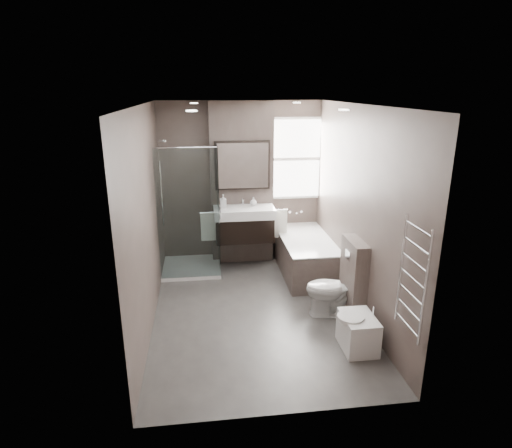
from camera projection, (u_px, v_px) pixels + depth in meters
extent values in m
cube|color=#44413E|center=(256.00, 311.00, 5.62)|extent=(2.65, 3.85, 0.05)
cube|color=silver|center=(255.00, 102.00, 4.81)|extent=(2.65, 3.85, 0.05)
cube|color=brown|center=(241.00, 182.00, 7.04)|extent=(2.65, 0.05, 2.60)
cube|color=brown|center=(286.00, 283.00, 3.40)|extent=(2.65, 0.05, 2.60)
cube|color=brown|center=(145.00, 219.00, 5.06)|extent=(0.05, 3.85, 2.60)
cube|color=brown|center=(360.00, 211.00, 5.38)|extent=(0.05, 3.85, 2.60)
cube|color=#534741|center=(242.00, 184.00, 6.89)|extent=(1.00, 0.25, 2.60)
cube|color=black|center=(244.00, 228.00, 6.76)|extent=(0.90, 0.45, 0.38)
cube|color=white|center=(244.00, 212.00, 6.68)|extent=(0.95, 0.47, 0.15)
cylinder|color=silver|center=(243.00, 201.00, 6.80)|extent=(0.03, 0.03, 0.12)
cylinder|color=silver|center=(243.00, 199.00, 6.72)|extent=(0.02, 0.12, 0.02)
cube|color=black|center=(242.00, 165.00, 6.65)|extent=(0.86, 0.06, 0.76)
cube|color=white|center=(243.00, 166.00, 6.61)|extent=(0.80, 0.02, 0.70)
cube|color=silver|center=(209.00, 227.00, 6.65)|extent=(0.24, 0.06, 0.44)
cube|color=silver|center=(279.00, 224.00, 6.79)|extent=(0.24, 0.06, 0.44)
cube|color=white|center=(192.00, 267.00, 6.87)|extent=(0.90, 0.90, 0.06)
cube|color=white|center=(188.00, 215.00, 6.15)|extent=(0.88, 0.01, 1.94)
cube|color=white|center=(218.00, 206.00, 6.62)|extent=(0.01, 0.88, 1.94)
cylinder|color=silver|center=(161.00, 194.00, 6.45)|extent=(0.02, 0.02, 1.00)
cube|color=#534741|center=(305.00, 256.00, 6.68)|extent=(0.75, 1.60, 0.55)
cube|color=white|center=(306.00, 239.00, 6.60)|extent=(0.75, 1.60, 0.03)
cube|color=white|center=(306.00, 243.00, 6.62)|extent=(0.61, 1.42, 0.12)
cube|color=white|center=(296.00, 159.00, 6.99)|extent=(0.98, 0.04, 1.33)
cube|color=white|center=(296.00, 159.00, 6.97)|extent=(0.90, 0.01, 1.25)
cube|color=white|center=(296.00, 159.00, 6.96)|extent=(0.90, 0.01, 0.05)
imported|color=white|center=(334.00, 289.00, 5.40)|extent=(0.75, 0.50, 0.71)
cube|color=#534741|center=(353.00, 278.00, 5.37)|extent=(0.18, 0.55, 1.00)
cube|color=silver|center=(348.00, 255.00, 5.26)|extent=(0.01, 0.16, 0.11)
cube|color=white|center=(358.00, 332.00, 4.74)|extent=(0.35, 0.49, 0.39)
cylinder|color=white|center=(351.00, 318.00, 4.67)|extent=(0.29, 0.29, 0.05)
cylinder|color=silver|center=(374.00, 310.00, 4.68)|extent=(0.02, 0.02, 0.10)
cylinder|color=silver|center=(425.00, 289.00, 3.70)|extent=(0.03, 0.03, 1.10)
cylinder|color=silver|center=(401.00, 268.00, 4.13)|extent=(0.03, 0.03, 1.10)
cube|color=silver|center=(413.00, 278.00, 3.91)|extent=(0.02, 0.46, 1.00)
imported|color=white|center=(223.00, 201.00, 6.62)|extent=(0.10, 0.10, 0.21)
imported|color=white|center=(253.00, 201.00, 6.75)|extent=(0.11, 0.11, 0.14)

